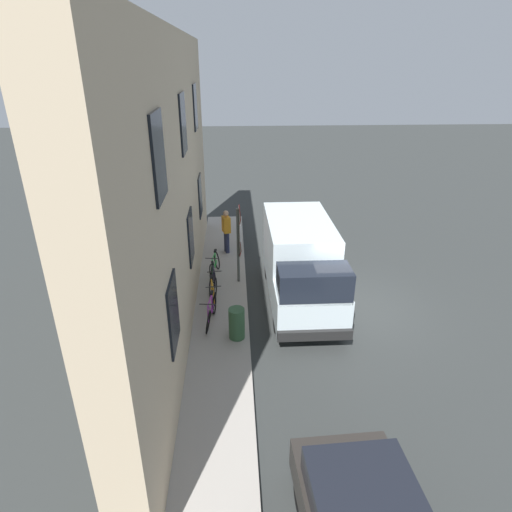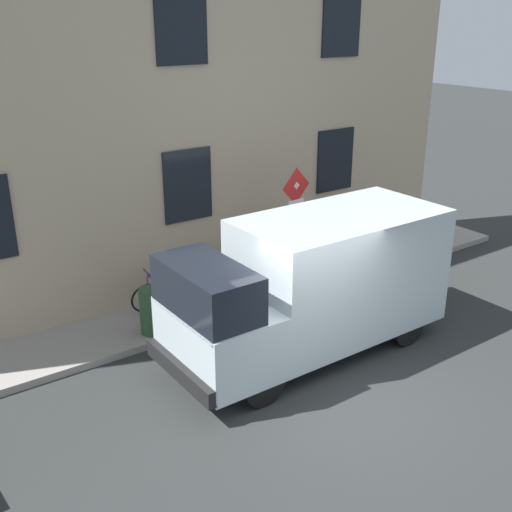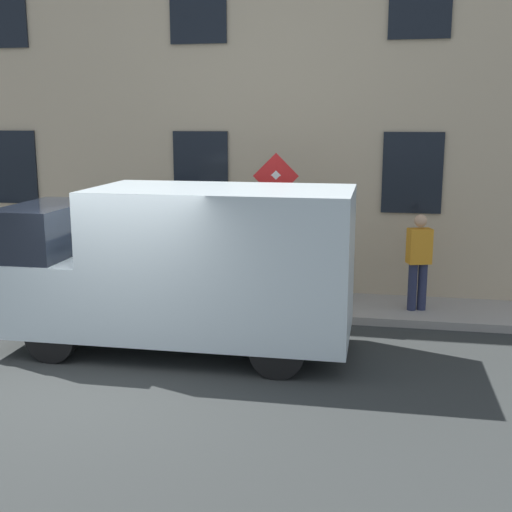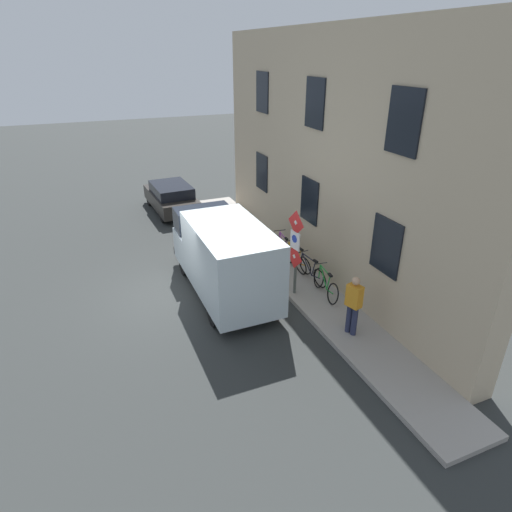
{
  "view_description": "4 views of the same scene",
  "coord_description": "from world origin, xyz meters",
  "px_view_note": "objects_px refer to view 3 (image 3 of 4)",
  "views": [
    {
      "loc": [
        3.43,
        11.49,
        7.16
      ],
      "look_at": [
        2.74,
        -1.67,
        1.1
      ],
      "focal_mm": 30.28,
      "sensor_mm": 36.0,
      "label": 1
    },
    {
      "loc": [
        -6.28,
        6.07,
        5.82
      ],
      "look_at": [
        2.84,
        -0.4,
        1.44
      ],
      "focal_mm": 43.68,
      "sensor_mm": 36.0,
      "label": 2
    },
    {
      "loc": [
        -7.95,
        -3.52,
        3.48
      ],
      "look_at": [
        2.25,
        -1.58,
        1.33
      ],
      "focal_mm": 46.4,
      "sensor_mm": 36.0,
      "label": 3
    },
    {
      "loc": [
        -2.34,
        -12.12,
        7.11
      ],
      "look_at": [
        2.31,
        -1.0,
        1.31
      ],
      "focal_mm": 30.13,
      "sensor_mm": 36.0,
      "label": 4
    }
  ],
  "objects_px": {
    "bicycle_green": "(307,279)",
    "delivery_van": "(184,265)",
    "pedestrian": "(419,259)",
    "bicycle_orange": "(205,275)",
    "sign_post_stacked": "(276,218)",
    "bicycle_purple": "(157,273)",
    "bicycle_black": "(255,277)",
    "litter_bin": "(104,275)"
  },
  "relations": [
    {
      "from": "sign_post_stacked",
      "to": "bicycle_green",
      "type": "relative_size",
      "value": 1.54
    },
    {
      "from": "bicycle_orange",
      "to": "pedestrian",
      "type": "relative_size",
      "value": 1.0
    },
    {
      "from": "pedestrian",
      "to": "bicycle_orange",
      "type": "bearing_deg",
      "value": -112.85
    },
    {
      "from": "bicycle_green",
      "to": "bicycle_orange",
      "type": "xyz_separation_m",
      "value": [
        -0.0,
        1.99,
        0.0
      ]
    },
    {
      "from": "sign_post_stacked",
      "to": "delivery_van",
      "type": "bearing_deg",
      "value": 150.21
    },
    {
      "from": "delivery_van",
      "to": "bicycle_purple",
      "type": "distance_m",
      "value": 3.23
    },
    {
      "from": "sign_post_stacked",
      "to": "bicycle_green",
      "type": "bearing_deg",
      "value": -27.95
    },
    {
      "from": "bicycle_orange",
      "to": "bicycle_purple",
      "type": "distance_m",
      "value": 0.99
    },
    {
      "from": "bicycle_green",
      "to": "litter_bin",
      "type": "distance_m",
      "value": 3.85
    },
    {
      "from": "sign_post_stacked",
      "to": "delivery_van",
      "type": "xyz_separation_m",
      "value": [
        -1.9,
        1.09,
        -0.46
      ]
    },
    {
      "from": "bicycle_purple",
      "to": "pedestrian",
      "type": "height_order",
      "value": "pedestrian"
    },
    {
      "from": "bicycle_orange",
      "to": "bicycle_purple",
      "type": "relative_size",
      "value": 1.0
    },
    {
      "from": "bicycle_black",
      "to": "bicycle_purple",
      "type": "xyz_separation_m",
      "value": [
        0.0,
        1.99,
        0.0
      ]
    },
    {
      "from": "bicycle_black",
      "to": "delivery_van",
      "type": "bearing_deg",
      "value": 71.33
    },
    {
      "from": "bicycle_green",
      "to": "delivery_van",
      "type": "bearing_deg",
      "value": 67.28
    },
    {
      "from": "litter_bin",
      "to": "pedestrian",
      "type": "bearing_deg",
      "value": -86.76
    },
    {
      "from": "bicycle_green",
      "to": "bicycle_orange",
      "type": "bearing_deg",
      "value": 6.55
    },
    {
      "from": "bicycle_orange",
      "to": "bicycle_green",
      "type": "bearing_deg",
      "value": 172.31
    },
    {
      "from": "sign_post_stacked",
      "to": "bicycle_purple",
      "type": "xyz_separation_m",
      "value": [
        0.88,
        2.51,
        -1.29
      ]
    },
    {
      "from": "litter_bin",
      "to": "bicycle_black",
      "type": "bearing_deg",
      "value": -75.29
    },
    {
      "from": "sign_post_stacked",
      "to": "bicycle_orange",
      "type": "xyz_separation_m",
      "value": [
        0.88,
        1.52,
        -1.29
      ]
    },
    {
      "from": "sign_post_stacked",
      "to": "litter_bin",
      "type": "relative_size",
      "value": 2.95
    },
    {
      "from": "sign_post_stacked",
      "to": "bicycle_purple",
      "type": "distance_m",
      "value": 2.96
    },
    {
      "from": "sign_post_stacked",
      "to": "bicycle_black",
      "type": "relative_size",
      "value": 1.55
    },
    {
      "from": "bicycle_green",
      "to": "pedestrian",
      "type": "distance_m",
      "value": 2.13
    },
    {
      "from": "delivery_van",
      "to": "bicycle_green",
      "type": "relative_size",
      "value": 3.1
    },
    {
      "from": "bicycle_purple",
      "to": "litter_bin",
      "type": "bearing_deg",
      "value": 48.77
    },
    {
      "from": "delivery_van",
      "to": "bicycle_green",
      "type": "height_order",
      "value": "delivery_van"
    },
    {
      "from": "delivery_van",
      "to": "bicycle_purple",
      "type": "bearing_deg",
      "value": -63.02
    },
    {
      "from": "bicycle_purple",
      "to": "litter_bin",
      "type": "relative_size",
      "value": 1.91
    },
    {
      "from": "sign_post_stacked",
      "to": "bicycle_black",
      "type": "distance_m",
      "value": 1.64
    },
    {
      "from": "bicycle_orange",
      "to": "sign_post_stacked",
      "type": "bearing_deg",
      "value": 142.18
    },
    {
      "from": "bicycle_orange",
      "to": "pedestrian",
      "type": "height_order",
      "value": "pedestrian"
    },
    {
      "from": "bicycle_black",
      "to": "litter_bin",
      "type": "relative_size",
      "value": 1.9
    },
    {
      "from": "bicycle_black",
      "to": "bicycle_purple",
      "type": "height_order",
      "value": "same"
    },
    {
      "from": "bicycle_green",
      "to": "bicycle_black",
      "type": "relative_size",
      "value": 1.0
    },
    {
      "from": "litter_bin",
      "to": "sign_post_stacked",
      "type": "bearing_deg",
      "value": -92.58
    },
    {
      "from": "litter_bin",
      "to": "delivery_van",
      "type": "bearing_deg",
      "value": -132.67
    },
    {
      "from": "bicycle_purple",
      "to": "delivery_van",
      "type": "bearing_deg",
      "value": 123.32
    },
    {
      "from": "bicycle_orange",
      "to": "bicycle_purple",
      "type": "bearing_deg",
      "value": -7.84
    },
    {
      "from": "delivery_van",
      "to": "bicycle_black",
      "type": "height_order",
      "value": "delivery_van"
    },
    {
      "from": "delivery_van",
      "to": "bicycle_black",
      "type": "bearing_deg",
      "value": -101.58
    }
  ]
}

